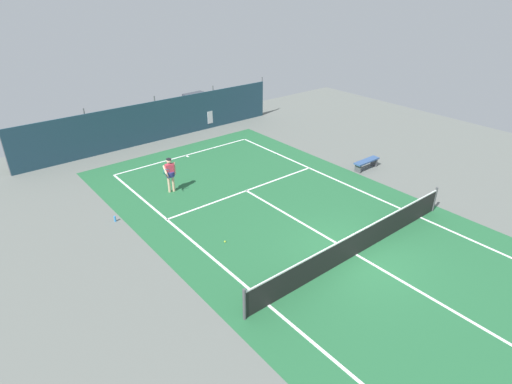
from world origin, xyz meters
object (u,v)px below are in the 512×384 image
Objects in this scene: tennis_player at (170,173)px; water_bottle at (115,219)px; parked_car at (200,107)px; tennis_ball_near_player at (225,242)px; courtside_bench at (367,162)px; tennis_net at (357,243)px.

tennis_player is 3.31m from water_bottle.
water_bottle is at bearing 26.45° from tennis_player.
parked_car is at bearing -118.83° from tennis_player.
water_bottle is at bearing -140.23° from parked_car.
courtside_bench reaches higher than tennis_ball_near_player.
tennis_net is at bearing 117.92° from tennis_player.
courtside_bench is (9.04, -4.00, -0.59)m from tennis_player.
courtside_bench is 6.67× the size of water_bottle.
parked_car is 13.86m from water_bottle.
parked_car is at bearing 99.26° from courtside_bench.
tennis_net is 153.33× the size of tennis_ball_near_player.
tennis_player is 5.03m from tennis_ball_near_player.
tennis_player is at bearing 84.55° from tennis_ball_near_player.
parked_car reaches higher than tennis_ball_near_player.
tennis_ball_near_player is at bearing -174.44° from courtside_bench.
tennis_net is 9.56m from water_bottle.
parked_car is 17.95× the size of water_bottle.
parked_car reaches higher than courtside_bench.
parked_car is at bearing 76.06° from tennis_net.
parked_car reaches higher than tennis_player.
tennis_player is 9.90m from courtside_bench.
tennis_net is 8.93m from tennis_player.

